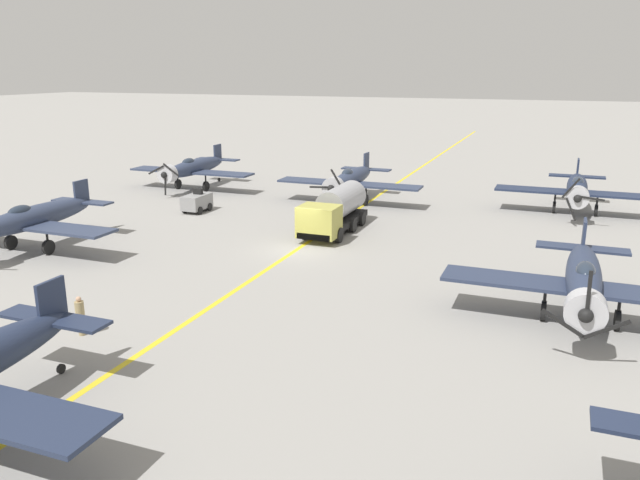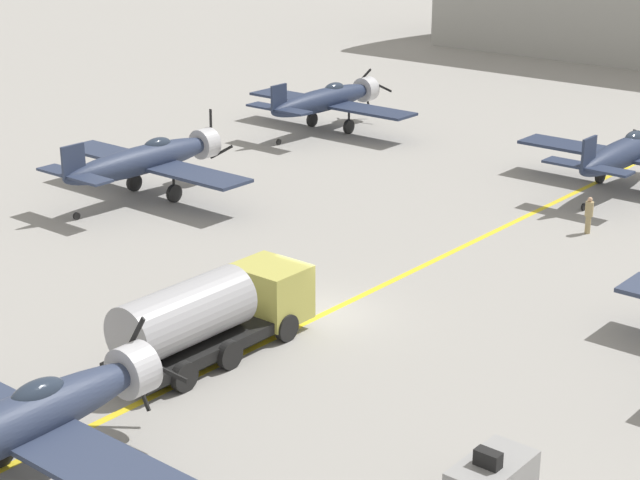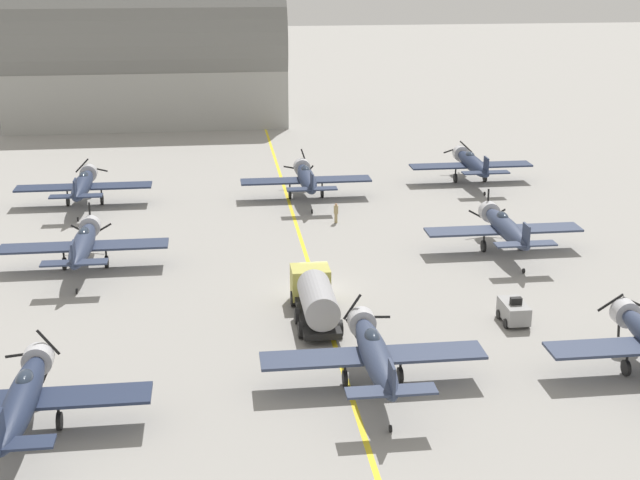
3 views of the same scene
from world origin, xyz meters
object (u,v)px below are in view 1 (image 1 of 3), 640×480
Objects in this scene: airplane_mid_right at (31,219)px; tow_tractor at (197,202)px; fuel_tanker at (335,210)px; ground_crew_walking at (80,314)px; airplane_mid_left at (584,279)px; airplane_near_center at (350,179)px; airplane_near_left at (577,188)px; airplane_near_right at (193,168)px.

tow_tractor is (-3.60, -12.92, -1.22)m from airplane_mid_right.
fuel_tanker reaches higher than ground_crew_walking.
airplane_near_center is at bearing -57.53° from airplane_mid_left.
airplane_mid_right is 1.50× the size of fuel_tanker.
airplane_near_left is 19.55m from fuel_tanker.
airplane_near_left is 1.00× the size of airplane_near_center.
airplane_mid_left is (-31.29, -0.09, 0.00)m from airplane_mid_right.
tow_tractor is (12.18, -1.97, -0.72)m from fuel_tanker.
tow_tractor is at bearing 51.16° from airplane_near_center.
airplane_mid_right and airplane_mid_left have the same top height.
tow_tractor is at bearing -69.76° from ground_crew_walking.
airplane_mid_left is 6.93× the size of ground_crew_walking.
ground_crew_walking is (4.09, 20.00, -0.57)m from fuel_tanker.
fuel_tanker is (15.51, -10.87, -0.50)m from airplane_mid_left.
airplane_mid_left is 30.55m from tow_tractor.
airplane_mid_right is at bearing 34.77° from fuel_tanker.
airplane_near_left is at bearing -98.31° from airplane_mid_left.
ground_crew_walking is at bearing 97.96° from airplane_near_right.
airplane_near_left is 4.62× the size of tow_tractor.
airplane_near_right reaches higher than ground_crew_walking.
airplane_near_left reaches higher than fuel_tanker.
airplane_near_center is 29.40m from ground_crew_walking.
airplane_near_center reaches higher than fuel_tanker.
airplane_near_right is 15.47m from airplane_near_center.
airplane_mid_left is 1.50× the size of fuel_tanker.
airplane_near_center is at bearing -94.01° from ground_crew_walking.
airplane_mid_left reaches higher than airplane_near_center.
airplane_mid_right reaches higher than fuel_tanker.
airplane_mid_right reaches higher than airplane_near_center.
airplane_near_right is 1.50× the size of fuel_tanker.
airplane_near_center is 6.93× the size of ground_crew_walking.
airplane_mid_right reaches higher than airplane_near_left.
airplane_mid_left is at bearing 167.92° from airplane_mid_right.
airplane_mid_left is (-17.54, 20.18, 0.00)m from airplane_near_center.
fuel_tanker is at bearing 117.61° from airplane_near_center.
ground_crew_walking is (-11.70, 9.04, -1.07)m from airplane_mid_right.
airplane_near_right is at bearing 13.03° from airplane_near_center.
ground_crew_walking is (19.59, 9.13, -1.07)m from airplane_mid_left.
airplane_mid_left reaches higher than fuel_tanker.
airplane_near_left is 1.00× the size of airplane_mid_right.
airplane_mid_left is at bearing -155.02° from ground_crew_walking.
airplane_mid_left reaches higher than airplane_near_right.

